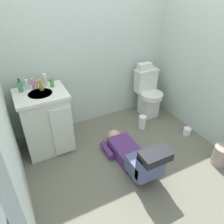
% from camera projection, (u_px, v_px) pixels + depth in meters
% --- Properties ---
extents(ground_plane, '(2.90, 2.93, 0.04)m').
position_uv_depth(ground_plane, '(124.00, 156.00, 2.85)').
color(ground_plane, '#676656').
extents(wall_back, '(2.56, 0.08, 2.40)m').
position_uv_depth(wall_back, '(90.00, 43.00, 2.95)').
color(wall_back, silver).
rests_on(wall_back, ground_plane).
extents(wall_right, '(0.08, 1.93, 2.40)m').
position_uv_depth(wall_right, '(214.00, 50.00, 2.67)').
color(wall_right, silver).
rests_on(wall_right, ground_plane).
extents(toilet, '(0.36, 0.46, 0.75)m').
position_uv_depth(toilet, '(148.00, 93.00, 3.50)').
color(toilet, silver).
rests_on(toilet, ground_plane).
extents(vanity_cabinet, '(0.60, 0.53, 0.82)m').
position_uv_depth(vanity_cabinet, '(46.00, 121.00, 2.76)').
color(vanity_cabinet, silver).
rests_on(vanity_cabinet, ground_plane).
extents(faucet, '(0.02, 0.02, 0.10)m').
position_uv_depth(faucet, '(37.00, 84.00, 2.62)').
color(faucet, silver).
rests_on(faucet, vanity_cabinet).
extents(person_plumber, '(0.39, 1.06, 0.52)m').
position_uv_depth(person_plumber, '(134.00, 155.00, 2.58)').
color(person_plumber, '#512D6B').
rests_on(person_plumber, ground_plane).
extents(tissue_box, '(0.22, 0.11, 0.10)m').
position_uv_depth(tissue_box, '(145.00, 67.00, 3.32)').
color(tissue_box, silver).
rests_on(tissue_box, toilet).
extents(soap_dispenser, '(0.06, 0.06, 0.17)m').
position_uv_depth(soap_dispenser, '(20.00, 87.00, 2.53)').
color(soap_dispenser, '#43925C').
rests_on(soap_dispenser, vanity_cabinet).
extents(bottle_clear, '(0.05, 0.05, 0.12)m').
position_uv_depth(bottle_clear, '(27.00, 85.00, 2.59)').
color(bottle_clear, silver).
rests_on(bottle_clear, vanity_cabinet).
extents(bottle_pink, '(0.04, 0.04, 0.13)m').
position_uv_depth(bottle_pink, '(33.00, 84.00, 2.59)').
color(bottle_pink, pink).
rests_on(bottle_pink, vanity_cabinet).
extents(bottle_amber, '(0.05, 0.05, 0.13)m').
position_uv_depth(bottle_amber, '(41.00, 85.00, 2.57)').
color(bottle_amber, gold).
rests_on(bottle_amber, vanity_cabinet).
extents(bottle_white, '(0.05, 0.05, 0.16)m').
position_uv_depth(bottle_white, '(45.00, 80.00, 2.66)').
color(bottle_white, white).
rests_on(bottle_white, vanity_cabinet).
extents(bottle_green, '(0.05, 0.05, 0.12)m').
position_uv_depth(bottle_green, '(52.00, 82.00, 2.65)').
color(bottle_green, '#4EA34B').
rests_on(bottle_green, vanity_cabinet).
extents(trash_can, '(0.19, 0.19, 0.25)m').
position_uv_depth(trash_can, '(221.00, 155.00, 2.65)').
color(trash_can, gray).
rests_on(trash_can, ground_plane).
extents(paper_towel_roll, '(0.11, 0.11, 0.20)m').
position_uv_depth(paper_towel_roll, '(142.00, 122.00, 3.29)').
color(paper_towel_roll, white).
rests_on(paper_towel_roll, ground_plane).
extents(toilet_paper_roll, '(0.11, 0.11, 0.10)m').
position_uv_depth(toilet_paper_roll, '(187.00, 131.00, 3.18)').
color(toilet_paper_roll, white).
rests_on(toilet_paper_roll, ground_plane).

